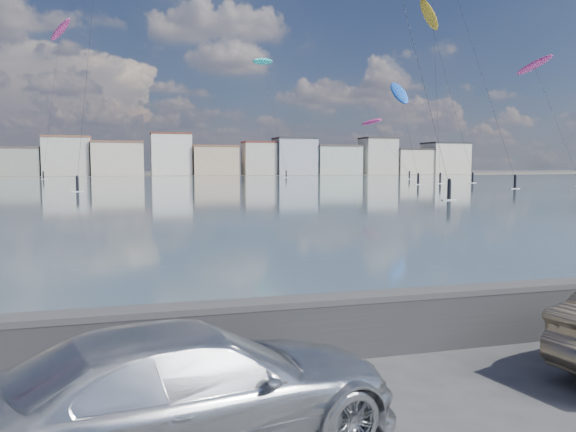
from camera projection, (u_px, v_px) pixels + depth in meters
name	position (u px, v px, depth m)	size (l,w,h in m)	color
bay_water	(143.00, 185.00, 93.90)	(500.00, 177.00, 0.00)	#394F58
far_shore_strip	(137.00, 175.00, 198.03)	(500.00, 60.00, 0.00)	#4C473D
seawall	(248.00, 330.00, 8.62)	(400.00, 0.36, 1.08)	#28282B
far_buildings	(141.00, 157.00, 184.41)	(240.79, 13.26, 14.60)	beige
car_silver	(194.00, 389.00, 6.06)	(1.93, 4.74, 1.38)	silver
kitesurfer_1	(263.00, 62.00, 162.73)	(9.59, 20.87, 35.07)	#19BFBF
kitesurfer_2	(60.00, 32.00, 138.35)	(8.11, 14.63, 39.39)	#E5338C
kitesurfer_3	(430.00, 17.00, 108.34)	(9.37, 15.38, 34.97)	#BF8C19
kitesurfer_5	(400.00, 94.00, 97.67)	(3.30, 10.54, 18.52)	blue
kitesurfer_10	(534.00, 67.00, 98.23)	(4.27, 18.61, 22.21)	#E5338C
kitesurfer_13	(372.00, 122.00, 146.10)	(5.41, 21.48, 15.72)	#E5338C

